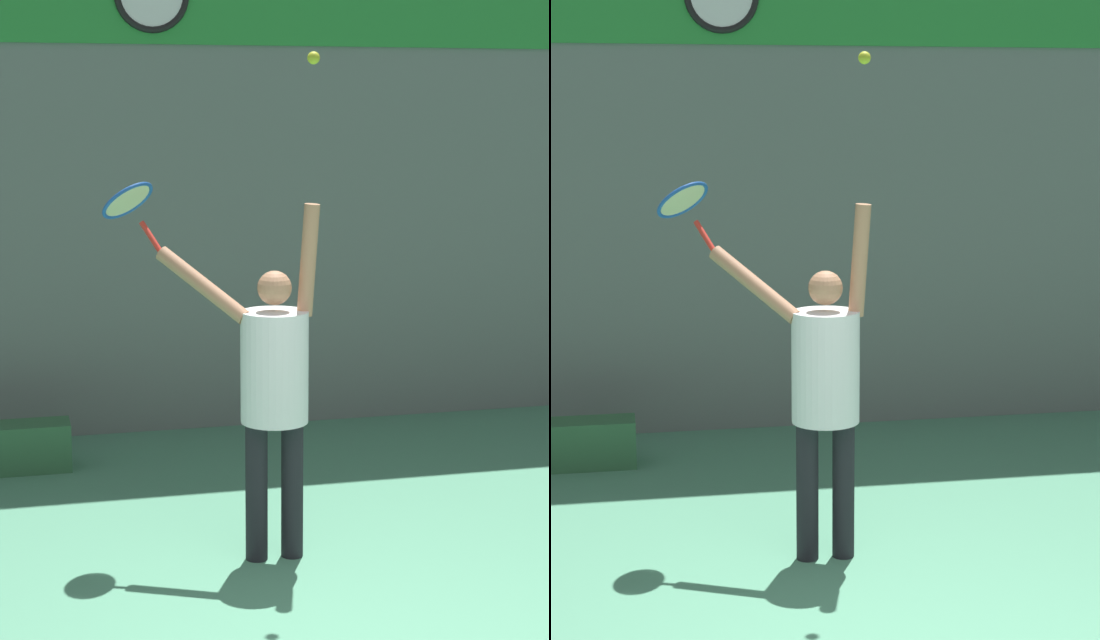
{
  "view_description": "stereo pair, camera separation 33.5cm",
  "coord_description": "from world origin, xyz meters",
  "views": [
    {
      "loc": [
        -1.62,
        -4.37,
        2.61
      ],
      "look_at": [
        -0.11,
        1.93,
        1.43
      ],
      "focal_mm": 65.0,
      "sensor_mm": 36.0,
      "label": 1
    },
    {
      "loc": [
        -1.29,
        -4.44,
        2.61
      ],
      "look_at": [
        -0.11,
        1.93,
        1.43
      ],
      "focal_mm": 65.0,
      "sensor_mm": 36.0,
      "label": 2
    }
  ],
  "objects": [
    {
      "name": "back_wall",
      "position": [
        0.0,
        4.86,
        2.5
      ],
      "size": [
        18.0,
        0.1,
        5.0
      ],
      "color": "slate",
      "rests_on": "ground_plane"
    },
    {
      "name": "tennis_racket",
      "position": [
        -0.86,
        2.44,
        2.06
      ],
      "size": [
        0.44,
        0.43,
        0.42
      ],
      "color": "red"
    },
    {
      "name": "tennis_player",
      "position": [
        -0.11,
        1.93,
        1.07
      ],
      "size": [
        0.92,
        0.59,
        2.09
      ],
      "color": "black",
      "rests_on": "ground_plane"
    },
    {
      "name": "tennis_ball",
      "position": [
        0.1,
        1.87,
        2.88
      ],
      "size": [
        0.07,
        0.07,
        0.07
      ],
      "color": "#CCDB2D"
    },
    {
      "name": "equipment_bag",
      "position": [
        -1.53,
        3.99,
        0.18
      ],
      "size": [
        0.74,
        0.3,
        0.35
      ],
      "color": "#33663F",
      "rests_on": "ground_plane"
    }
  ]
}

